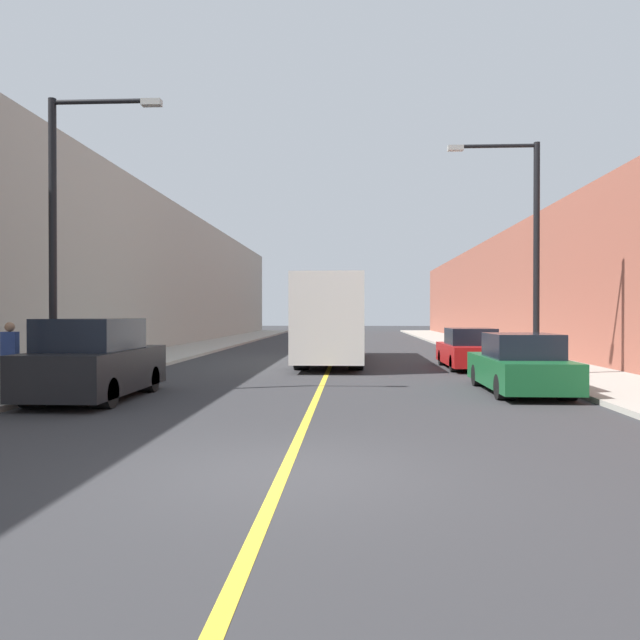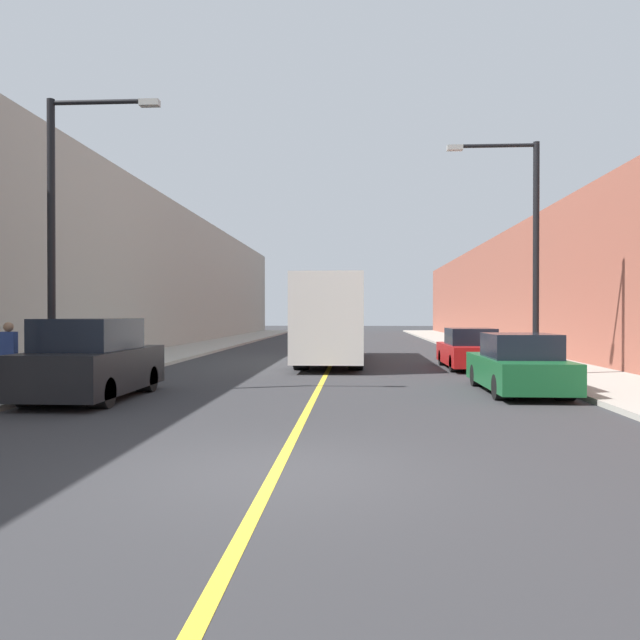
{
  "view_description": "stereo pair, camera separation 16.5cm",
  "coord_description": "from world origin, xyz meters",
  "px_view_note": "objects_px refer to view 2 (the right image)",
  "views": [
    {
      "loc": [
        0.9,
        -8.03,
        2.07
      ],
      "look_at": [
        -0.39,
        16.34,
        1.83
      ],
      "focal_mm": 35.0,
      "sensor_mm": 36.0,
      "label": 1
    },
    {
      "loc": [
        1.07,
        -8.02,
        2.07
      ],
      "look_at": [
        -0.39,
        16.34,
        1.83
      ],
      "focal_mm": 35.0,
      "sensor_mm": 36.0,
      "label": 2
    }
  ],
  "objects_px": {
    "bus": "(332,318)",
    "car_right_near": "(518,366)",
    "car_right_mid": "(469,350)",
    "street_lamp_right": "(527,240)",
    "parked_suv_left": "(92,362)",
    "street_lamp_left": "(62,222)",
    "pedestrian": "(9,355)"
  },
  "relations": [
    {
      "from": "bus",
      "to": "car_right_near",
      "type": "relative_size",
      "value": 2.38
    },
    {
      "from": "car_right_mid",
      "to": "street_lamp_right",
      "type": "distance_m",
      "value": 5.2
    },
    {
      "from": "parked_suv_left",
      "to": "street_lamp_left",
      "type": "xyz_separation_m",
      "value": [
        -1.16,
        0.85,
        3.52
      ]
    },
    {
      "from": "bus",
      "to": "car_right_mid",
      "type": "bearing_deg",
      "value": -26.84
    },
    {
      "from": "pedestrian",
      "to": "street_lamp_right",
      "type": "bearing_deg",
      "value": 20.35
    },
    {
      "from": "parked_suv_left",
      "to": "pedestrian",
      "type": "bearing_deg",
      "value": 171.05
    },
    {
      "from": "bus",
      "to": "street_lamp_right",
      "type": "xyz_separation_m",
      "value": [
        6.5,
        -6.08,
        2.53
      ]
    },
    {
      "from": "street_lamp_left",
      "to": "car_right_mid",
      "type": "bearing_deg",
      "value": 34.72
    },
    {
      "from": "street_lamp_right",
      "to": "car_right_mid",
      "type": "bearing_deg",
      "value": 109.63
    },
    {
      "from": "pedestrian",
      "to": "parked_suv_left",
      "type": "bearing_deg",
      "value": -8.95
    },
    {
      "from": "street_lamp_right",
      "to": "bus",
      "type": "bearing_deg",
      "value": 136.88
    },
    {
      "from": "bus",
      "to": "car_right_mid",
      "type": "xyz_separation_m",
      "value": [
        5.28,
        -2.67,
        -1.2
      ]
    },
    {
      "from": "bus",
      "to": "car_right_near",
      "type": "bearing_deg",
      "value": -61.82
    },
    {
      "from": "bus",
      "to": "parked_suv_left",
      "type": "bearing_deg",
      "value": -114.56
    },
    {
      "from": "car_right_mid",
      "to": "street_lamp_left",
      "type": "xyz_separation_m",
      "value": [
        -11.78,
        -8.17,
        3.73
      ]
    },
    {
      "from": "car_right_near",
      "to": "pedestrian",
      "type": "relative_size",
      "value": 2.69
    },
    {
      "from": "car_right_near",
      "to": "street_lamp_right",
      "type": "height_order",
      "value": "street_lamp_right"
    },
    {
      "from": "bus",
      "to": "street_lamp_right",
      "type": "bearing_deg",
      "value": -43.12
    },
    {
      "from": "parked_suv_left",
      "to": "street_lamp_right",
      "type": "height_order",
      "value": "street_lamp_right"
    },
    {
      "from": "car_right_near",
      "to": "street_lamp_left",
      "type": "xyz_separation_m",
      "value": [
        -11.78,
        -1.0,
        3.72
      ]
    },
    {
      "from": "bus",
      "to": "parked_suv_left",
      "type": "distance_m",
      "value": 12.89
    },
    {
      "from": "parked_suv_left",
      "to": "pedestrian",
      "type": "relative_size",
      "value": 2.71
    },
    {
      "from": "parked_suv_left",
      "to": "car_right_mid",
      "type": "xyz_separation_m",
      "value": [
        10.62,
        9.02,
        -0.21
      ]
    },
    {
      "from": "street_lamp_left",
      "to": "street_lamp_right",
      "type": "bearing_deg",
      "value": 20.09
    },
    {
      "from": "bus",
      "to": "car_right_mid",
      "type": "distance_m",
      "value": 6.03
    },
    {
      "from": "street_lamp_right",
      "to": "parked_suv_left",
      "type": "bearing_deg",
      "value": -154.65
    },
    {
      "from": "street_lamp_right",
      "to": "street_lamp_left",
      "type": "bearing_deg",
      "value": -159.91
    },
    {
      "from": "parked_suv_left",
      "to": "street_lamp_right",
      "type": "relative_size",
      "value": 0.63
    },
    {
      "from": "car_right_near",
      "to": "car_right_mid",
      "type": "height_order",
      "value": "car_right_near"
    },
    {
      "from": "car_right_near",
      "to": "bus",
      "type": "bearing_deg",
      "value": 118.18
    },
    {
      "from": "street_lamp_left",
      "to": "bus",
      "type": "bearing_deg",
      "value": 59.02
    },
    {
      "from": "bus",
      "to": "street_lamp_right",
      "type": "relative_size",
      "value": 1.49
    }
  ]
}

